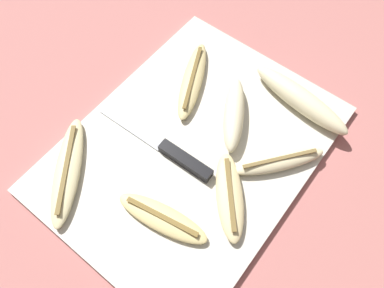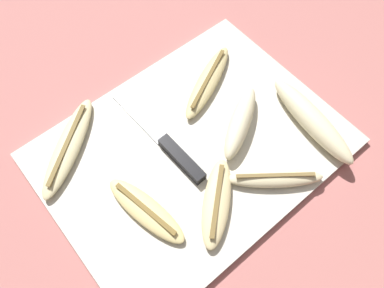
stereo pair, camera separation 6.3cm
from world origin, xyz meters
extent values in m
plane|color=#B76B66|center=(0.00, 0.00, 0.00)|extent=(4.00, 4.00, 0.00)
cube|color=beige|center=(0.00, 0.00, 0.01)|extent=(0.50, 0.38, 0.01)
cube|color=black|center=(-0.03, -0.01, 0.02)|extent=(0.02, 0.10, 0.02)
cube|color=#B7BABF|center=(-0.03, 0.11, 0.01)|extent=(0.03, 0.14, 0.00)
ellipsoid|color=beige|center=(-0.04, -0.11, 0.02)|extent=(0.14, 0.13, 0.02)
cube|color=olive|center=(-0.04, -0.11, 0.03)|extent=(0.10, 0.09, 0.00)
ellipsoid|color=beige|center=(0.09, -0.02, 0.03)|extent=(0.15, 0.11, 0.04)
ellipsoid|color=#EDD689|center=(-0.13, -0.04, 0.02)|extent=(0.07, 0.16, 0.02)
cube|color=olive|center=(-0.13, -0.04, 0.03)|extent=(0.03, 0.12, 0.00)
ellipsoid|color=beige|center=(-0.17, 0.13, 0.02)|extent=(0.18, 0.15, 0.02)
cube|color=olive|center=(-0.17, 0.13, 0.03)|extent=(0.13, 0.10, 0.00)
ellipsoid|color=beige|center=(0.19, -0.10, 0.03)|extent=(0.07, 0.21, 0.04)
ellipsoid|color=#DBC684|center=(0.11, 0.08, 0.02)|extent=(0.18, 0.11, 0.02)
cube|color=brown|center=(0.11, 0.08, 0.03)|extent=(0.13, 0.07, 0.00)
ellipsoid|color=beige|center=(0.06, -0.13, 0.02)|extent=(0.15, 0.13, 0.02)
cube|color=olive|center=(0.06, -0.13, 0.03)|extent=(0.10, 0.08, 0.00)
camera|label=1|loc=(-0.23, -0.18, 0.59)|focal=35.00mm
camera|label=2|loc=(-0.19, -0.23, 0.59)|focal=35.00mm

